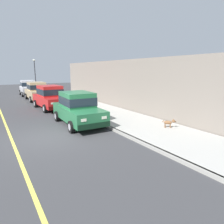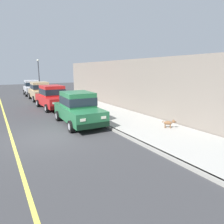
# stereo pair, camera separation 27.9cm
# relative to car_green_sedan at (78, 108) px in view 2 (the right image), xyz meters

# --- Properties ---
(ground_plane) EXTENTS (80.00, 80.00, 0.00)m
(ground_plane) POSITION_rel_car_green_sedan_xyz_m (-2.12, -1.45, -0.98)
(ground_plane) COLOR #38383A
(curb) EXTENTS (0.16, 64.00, 0.14)m
(curb) POSITION_rel_car_green_sedan_xyz_m (1.08, -1.45, -0.91)
(curb) COLOR gray
(curb) RESTS_ON ground
(sidewalk) EXTENTS (3.60, 64.00, 0.14)m
(sidewalk) POSITION_rel_car_green_sedan_xyz_m (2.88, -1.45, -0.91)
(sidewalk) COLOR #A8A59E
(sidewalk) RESTS_ON ground
(lane_centre_line) EXTENTS (0.12, 57.60, 0.01)m
(lane_centre_line) POSITION_rel_car_green_sedan_xyz_m (-3.72, -1.45, -0.98)
(lane_centre_line) COLOR #E0D64C
(lane_centre_line) RESTS_ON ground
(car_green_sedan) EXTENTS (2.15, 4.66, 1.92)m
(car_green_sedan) POSITION_rel_car_green_sedan_xyz_m (0.00, 0.00, 0.00)
(car_green_sedan) COLOR #23663D
(car_green_sedan) RESTS_ON ground
(car_red_sedan) EXTENTS (2.16, 4.67, 1.92)m
(car_red_sedan) POSITION_rel_car_green_sedan_xyz_m (-0.02, 5.82, 0.00)
(car_red_sedan) COLOR red
(car_red_sedan) RESTS_ON ground
(car_tan_sedan) EXTENTS (2.08, 4.62, 1.92)m
(car_tan_sedan) POSITION_rel_car_green_sedan_xyz_m (0.09, 11.43, 0.00)
(car_tan_sedan) COLOR tan
(car_tan_sedan) RESTS_ON ground
(car_silver_hatchback) EXTENTS (2.05, 3.86, 1.88)m
(car_silver_hatchback) POSITION_rel_car_green_sedan_xyz_m (0.06, 16.30, -0.01)
(car_silver_hatchback) COLOR #BCBCC1
(car_silver_hatchback) RESTS_ON ground
(dog_brown) EXTENTS (0.60, 0.54, 0.49)m
(dog_brown) POSITION_rel_car_green_sedan_xyz_m (3.68, -3.72, -0.55)
(dog_brown) COLOR brown
(dog_brown) RESTS_ON sidewalk
(street_lamp) EXTENTS (0.36, 0.36, 4.42)m
(street_lamp) POSITION_rel_car_green_sedan_xyz_m (1.43, 18.36, 1.92)
(street_lamp) COLOR #2D2D33
(street_lamp) RESTS_ON sidewalk
(building_facade) EXTENTS (0.50, 20.00, 3.96)m
(building_facade) POSITION_rel_car_green_sedan_xyz_m (4.98, 3.71, 1.00)
(building_facade) COLOR slate
(building_facade) RESTS_ON ground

